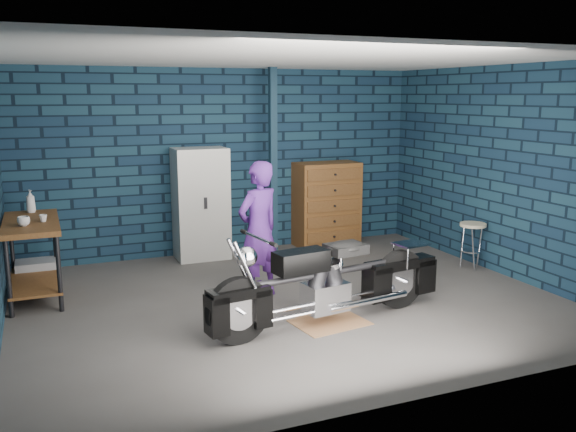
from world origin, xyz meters
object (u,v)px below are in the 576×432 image
person (259,230)px  storage_bin (38,273)px  tool_chest (327,204)px  workbench (34,259)px  locker (201,204)px  shop_stool (472,246)px  motorcycle (330,275)px

person → storage_bin: 2.88m
storage_bin → tool_chest: size_ratio=0.38×
workbench → locker: (2.23, 0.97, 0.34)m
shop_stool → motorcycle: bearing=-158.1°
motorcycle → person: size_ratio=1.46×
workbench → tool_chest: (4.23, 0.97, 0.20)m
workbench → storage_bin: 0.58m
workbench → person: size_ratio=0.88×
motorcycle → locker: locker is taller
workbench → locker: 2.46m
person → tool_chest: bearing=-156.5°
motorcycle → person: 1.18m
workbench → shop_stool: (5.46, -0.97, -0.14)m
workbench → storage_bin: size_ratio=2.81×
motorcycle → locker: bearing=92.7°
storage_bin → locker: 2.35m
motorcycle → locker: 3.08m
locker → motorcycle: bearing=-79.2°
person → shop_stool: (3.04, -0.02, -0.48)m
person → storage_bin: (-2.40, 1.46, -0.64)m
motorcycle → storage_bin: (-2.79, 2.54, -0.36)m
person → tool_chest: size_ratio=1.22×
locker → storage_bin: bearing=-168.0°
motorcycle → tool_chest: (1.42, 3.01, 0.14)m
storage_bin → locker: size_ratio=0.31×
person → locker: 1.94m
workbench → person: 2.62m
motorcycle → locker: (-0.57, 3.01, 0.28)m
workbench → locker: bearing=23.5°
storage_bin → shop_stool: (5.44, -1.47, 0.16)m
person → locker: (-0.18, 1.93, -0.00)m
motorcycle → tool_chest: 3.33m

